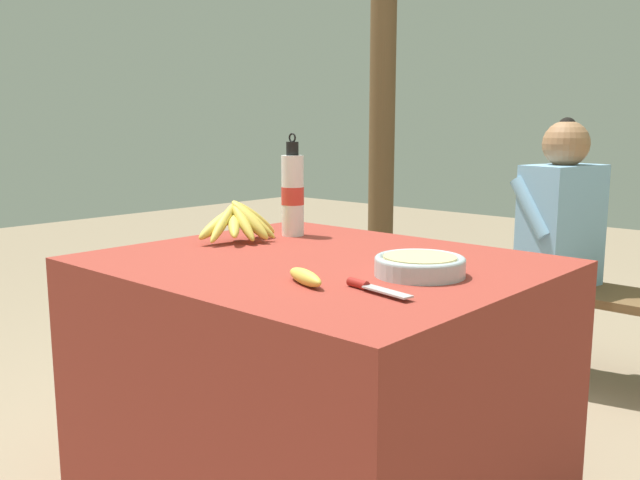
# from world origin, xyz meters

# --- Properties ---
(market_counter) EXTENTS (1.10, 0.94, 0.72)m
(market_counter) POSITION_xyz_m (0.00, 0.00, 0.36)
(market_counter) COLOR maroon
(market_counter) RESTS_ON ground_plane
(banana_bunch_ripe) EXTENTS (0.17, 0.28, 0.13)m
(banana_bunch_ripe) POSITION_xyz_m (-0.35, 0.04, 0.79)
(banana_bunch_ripe) COLOR #4C381E
(banana_bunch_ripe) RESTS_ON market_counter
(serving_bowl) EXTENTS (0.21, 0.21, 0.05)m
(serving_bowl) POSITION_xyz_m (0.31, 0.01, 0.75)
(serving_bowl) COLOR silver
(serving_bowl) RESTS_ON market_counter
(water_bottle) EXTENTS (0.07, 0.07, 0.32)m
(water_bottle) POSITION_xyz_m (-0.32, 0.23, 0.86)
(water_bottle) COLOR white
(water_bottle) RESTS_ON market_counter
(loose_banana_front) EXTENTS (0.15, 0.08, 0.03)m
(loose_banana_front) POSITION_xyz_m (0.17, -0.23, 0.74)
(loose_banana_front) COLOR #E0C64C
(loose_banana_front) RESTS_ON market_counter
(knife) EXTENTS (0.18, 0.05, 0.02)m
(knife) POSITION_xyz_m (0.31, -0.18, 0.73)
(knife) COLOR #BCBCC1
(knife) RESTS_ON market_counter
(wooden_bench) EXTENTS (1.40, 0.32, 0.41)m
(wooden_bench) POSITION_xyz_m (0.07, 1.46, 0.34)
(wooden_bench) COLOR brown
(wooden_bench) RESTS_ON ground_plane
(seated_vendor) EXTENTS (0.45, 0.42, 1.10)m
(seated_vendor) POSITION_xyz_m (0.02, 1.44, 0.63)
(seated_vendor) COLOR #564C60
(seated_vendor) RESTS_ON ground_plane
(support_post_near) EXTENTS (0.14, 0.14, 2.26)m
(support_post_near) POSITION_xyz_m (-1.09, 1.72, 1.13)
(support_post_near) COLOR brown
(support_post_near) RESTS_ON ground_plane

